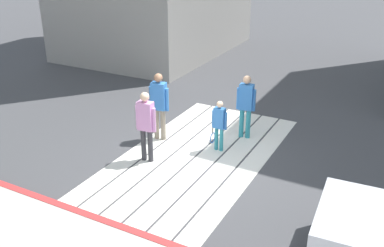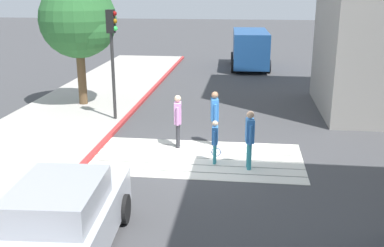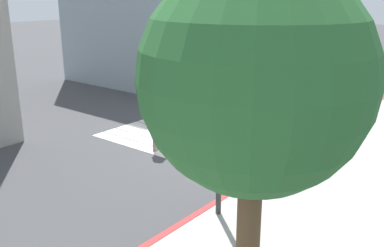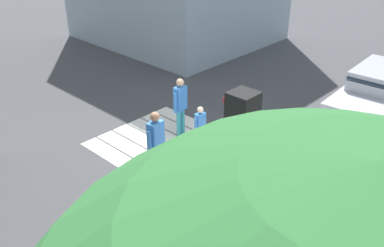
{
  "view_description": "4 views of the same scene",
  "coord_description": "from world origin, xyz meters",
  "px_view_note": "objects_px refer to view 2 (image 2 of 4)",
  "views": [
    {
      "loc": [
        -8.38,
        -4.34,
        5.06
      ],
      "look_at": [
        0.13,
        0.18,
        0.79
      ],
      "focal_mm": 40.67,
      "sensor_mm": 36.0,
      "label": 1
    },
    {
      "loc": [
        1.42,
        -13.08,
        5.08
      ],
      "look_at": [
        -0.22,
        0.42,
        0.98
      ],
      "focal_mm": 42.97,
      "sensor_mm": 36.0,
      "label": 2
    },
    {
      "loc": [
        -8.57,
        10.69,
        4.84
      ],
      "look_at": [
        -0.34,
        0.43,
        0.84
      ],
      "focal_mm": 40.7,
      "sensor_mm": 36.0,
      "label": 3
    },
    {
      "loc": [
        -5.96,
        6.84,
        6.0
      ],
      "look_at": [
        0.58,
        -0.08,
        0.95
      ],
      "focal_mm": 39.91,
      "sensor_mm": 36.0,
      "label": 4
    }
  ],
  "objects_px": {
    "van_down_street": "(250,48)",
    "pedestrian_adult_lead": "(215,114)",
    "street_tree": "(80,22)",
    "pedestrian_adult_side": "(250,136)",
    "traffic_light_corner": "(112,43)",
    "pedestrian_child_with_racket": "(215,140)",
    "car_parked_near_curb": "(62,222)",
    "pedestrian_adult_trailing": "(178,117)"
  },
  "relations": [
    {
      "from": "van_down_street",
      "to": "pedestrian_adult_lead",
      "type": "height_order",
      "value": "van_down_street"
    },
    {
      "from": "street_tree",
      "to": "pedestrian_adult_side",
      "type": "height_order",
      "value": "street_tree"
    },
    {
      "from": "traffic_light_corner",
      "to": "pedestrian_child_with_racket",
      "type": "xyz_separation_m",
      "value": [
        4.14,
        -3.92,
        -2.29
      ]
    },
    {
      "from": "car_parked_near_curb",
      "to": "pedestrian_adult_trailing",
      "type": "height_order",
      "value": "pedestrian_adult_trailing"
    },
    {
      "from": "car_parked_near_curb",
      "to": "van_down_street",
      "type": "xyz_separation_m",
      "value": [
        3.56,
        21.84,
        0.54
      ]
    },
    {
      "from": "pedestrian_adult_trailing",
      "to": "car_parked_near_curb",
      "type": "bearing_deg",
      "value": -101.02
    },
    {
      "from": "pedestrian_adult_trailing",
      "to": "pedestrian_child_with_racket",
      "type": "xyz_separation_m",
      "value": [
        1.29,
        -1.28,
        -0.27
      ]
    },
    {
      "from": "pedestrian_adult_lead",
      "to": "pedestrian_adult_side",
      "type": "relative_size",
      "value": 1.05
    },
    {
      "from": "car_parked_near_curb",
      "to": "street_tree",
      "type": "relative_size",
      "value": 0.83
    },
    {
      "from": "car_parked_near_curb",
      "to": "pedestrian_adult_side",
      "type": "bearing_deg",
      "value": 54.04
    },
    {
      "from": "pedestrian_adult_side",
      "to": "street_tree",
      "type": "bearing_deg",
      "value": 138.45
    },
    {
      "from": "traffic_light_corner",
      "to": "pedestrian_adult_trailing",
      "type": "height_order",
      "value": "traffic_light_corner"
    },
    {
      "from": "car_parked_near_curb",
      "to": "street_tree",
      "type": "distance_m",
      "value": 12.09
    },
    {
      "from": "pedestrian_adult_lead",
      "to": "pedestrian_adult_trailing",
      "type": "relative_size",
      "value": 1.04
    },
    {
      "from": "car_parked_near_curb",
      "to": "pedestrian_adult_lead",
      "type": "distance_m",
      "value": 7.26
    },
    {
      "from": "pedestrian_child_with_racket",
      "to": "van_down_street",
      "type": "bearing_deg",
      "value": 86.54
    },
    {
      "from": "pedestrian_child_with_racket",
      "to": "pedestrian_adult_side",
      "type": "bearing_deg",
      "value": -16.53
    },
    {
      "from": "pedestrian_adult_side",
      "to": "pedestrian_child_with_racket",
      "type": "distance_m",
      "value": 1.08
    },
    {
      "from": "car_parked_near_curb",
      "to": "pedestrian_child_with_racket",
      "type": "bearing_deg",
      "value": 63.84
    },
    {
      "from": "traffic_light_corner",
      "to": "pedestrian_adult_trailing",
      "type": "distance_m",
      "value": 4.37
    },
    {
      "from": "van_down_street",
      "to": "pedestrian_adult_trailing",
      "type": "xyz_separation_m",
      "value": [
        -2.3,
        -15.36,
        -0.26
      ]
    },
    {
      "from": "street_tree",
      "to": "traffic_light_corner",
      "type": "bearing_deg",
      "value": -46.71
    },
    {
      "from": "street_tree",
      "to": "pedestrian_adult_side",
      "type": "bearing_deg",
      "value": -41.55
    },
    {
      "from": "pedestrian_adult_side",
      "to": "pedestrian_adult_lead",
      "type": "bearing_deg",
      "value": 120.47
    },
    {
      "from": "van_down_street",
      "to": "traffic_light_corner",
      "type": "relative_size",
      "value": 1.25
    },
    {
      "from": "car_parked_near_curb",
      "to": "traffic_light_corner",
      "type": "xyz_separation_m",
      "value": [
        -1.58,
        9.12,
        2.3
      ]
    },
    {
      "from": "car_parked_near_curb",
      "to": "pedestrian_adult_side",
      "type": "relative_size",
      "value": 2.55
    },
    {
      "from": "van_down_street",
      "to": "pedestrian_child_with_racket",
      "type": "xyz_separation_m",
      "value": [
        -1.01,
        -16.63,
        -0.53
      ]
    },
    {
      "from": "pedestrian_adult_trailing",
      "to": "pedestrian_adult_side",
      "type": "xyz_separation_m",
      "value": [
        2.3,
        -1.58,
        -0.01
      ]
    },
    {
      "from": "pedestrian_adult_trailing",
      "to": "pedestrian_child_with_racket",
      "type": "height_order",
      "value": "pedestrian_adult_trailing"
    },
    {
      "from": "street_tree",
      "to": "pedestrian_child_with_racket",
      "type": "distance_m",
      "value": 9.01
    },
    {
      "from": "traffic_light_corner",
      "to": "van_down_street",
      "type": "bearing_deg",
      "value": 67.99
    },
    {
      "from": "pedestrian_adult_trailing",
      "to": "pedestrian_adult_side",
      "type": "height_order",
      "value": "pedestrian_adult_trailing"
    },
    {
      "from": "traffic_light_corner",
      "to": "pedestrian_adult_side",
      "type": "xyz_separation_m",
      "value": [
        5.14,
        -4.21,
        -2.03
      ]
    },
    {
      "from": "pedestrian_adult_trailing",
      "to": "pedestrian_adult_side",
      "type": "distance_m",
      "value": 2.79
    },
    {
      "from": "traffic_light_corner",
      "to": "street_tree",
      "type": "bearing_deg",
      "value": 133.29
    },
    {
      "from": "traffic_light_corner",
      "to": "pedestrian_child_with_racket",
      "type": "bearing_deg",
      "value": -43.43
    },
    {
      "from": "van_down_street",
      "to": "pedestrian_child_with_racket",
      "type": "relative_size",
      "value": 3.99
    },
    {
      "from": "street_tree",
      "to": "van_down_street",
      "type": "bearing_deg",
      "value": 56.32
    },
    {
      "from": "van_down_street",
      "to": "street_tree",
      "type": "distance_m",
      "value": 13.01
    },
    {
      "from": "van_down_street",
      "to": "pedestrian_adult_side",
      "type": "height_order",
      "value": "van_down_street"
    },
    {
      "from": "pedestrian_adult_side",
      "to": "pedestrian_child_with_racket",
      "type": "height_order",
      "value": "pedestrian_adult_side"
    }
  ]
}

